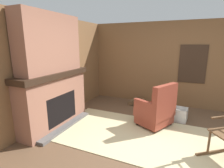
{
  "coord_description": "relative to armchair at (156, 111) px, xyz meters",
  "views": [
    {
      "loc": [
        0.38,
        -2.75,
        1.77
      ],
      "look_at": [
        -1.12,
        0.63,
        0.9
      ],
      "focal_mm": 28.0,
      "sensor_mm": 36.0,
      "label": 1
    }
  ],
  "objects": [
    {
      "name": "ground_plane",
      "position": [
        0.17,
        -0.84,
        -0.36
      ],
      "size": [
        14.0,
        14.0,
        0.0
      ],
      "primitive_type": "plane",
      "color": "brown"
    },
    {
      "name": "wood_panel_wall_left",
      "position": [
        -2.25,
        -0.84,
        0.82
      ],
      "size": [
        0.06,
        5.39,
        2.36
      ],
      "color": "brown",
      "rests_on": "ground"
    },
    {
      "name": "wood_panel_wall_back",
      "position": [
        0.19,
        1.58,
        0.82
      ],
      "size": [
        5.39,
        0.09,
        2.36
      ],
      "color": "brown",
      "rests_on": "ground"
    },
    {
      "name": "fireplace_hearth",
      "position": [
        -2.0,
        -0.84,
        0.23
      ],
      "size": [
        0.62,
        1.78,
        1.19
      ],
      "color": "#93604C",
      "rests_on": "ground"
    },
    {
      "name": "chimney_breast",
      "position": [
        -2.02,
        -0.84,
        1.41
      ],
      "size": [
        0.36,
        1.48,
        1.15
      ],
      "color": "#93604C",
      "rests_on": "fireplace_hearth"
    },
    {
      "name": "area_rug",
      "position": [
        -0.21,
        -0.56,
        -0.35
      ],
      "size": [
        3.38,
        1.72,
        0.01
      ],
      "color": "#C6B789",
      "rests_on": "ground"
    },
    {
      "name": "armchair",
      "position": [
        0.0,
        0.0,
        0.0
      ],
      "size": [
        0.85,
        0.89,
        0.96
      ],
      "rotation": [
        0.0,
        0.0,
        2.68
      ],
      "color": "brown",
      "rests_on": "ground"
    },
    {
      "name": "firewood_stack",
      "position": [
        -0.76,
        1.2,
        -0.29
      ],
      "size": [
        0.43,
        0.46,
        0.13
      ],
      "rotation": [
        0.0,
        0.0,
        -0.06
      ],
      "color": "brown",
      "rests_on": "ground"
    },
    {
      "name": "laundry_basket",
      "position": [
        0.39,
        0.52,
        -0.21
      ],
      "size": [
        0.49,
        0.36,
        0.3
      ],
      "rotation": [
        0.0,
        0.0,
        -0.11
      ],
      "color": "white",
      "rests_on": "ground"
    },
    {
      "name": "oil_lamp_vase",
      "position": [
        -2.06,
        -1.35,
        0.92
      ],
      "size": [
        0.11,
        0.11,
        0.24
      ],
      "color": "#47708E",
      "rests_on": "fireplace_hearth"
    },
    {
      "name": "storage_case",
      "position": [
        -2.06,
        -0.21,
        0.89
      ],
      "size": [
        0.13,
        0.26,
        0.11
      ],
      "color": "brown",
      "rests_on": "fireplace_hearth"
    },
    {
      "name": "decorative_plate_on_mantel",
      "position": [
        -2.08,
        -0.95,
        0.95
      ],
      "size": [
        0.07,
        0.25,
        0.25
      ],
      "color": "red",
      "rests_on": "fireplace_hearth"
    }
  ]
}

